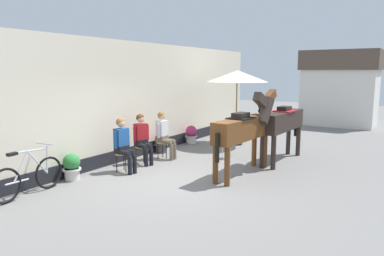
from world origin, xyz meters
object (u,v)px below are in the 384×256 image
flower_planter_farthest (191,134)px  flower_planter_nearest (72,166)px  seated_visitor_near (123,142)px  seated_visitor_far (164,132)px  saddled_horse_far (281,122)px  leaning_bicycle (28,177)px  flower_planter_inner_far (161,142)px  cafe_parasol (237,77)px  saddled_horse_near (245,128)px  seated_visitor_middle (142,136)px  spare_stool_white (226,145)px

flower_planter_farthest → flower_planter_nearest: bearing=-90.3°
seated_visitor_near → seated_visitor_far: (0.01, 1.71, 0.00)m
saddled_horse_far → leaning_bicycle: (-3.45, -5.49, -0.76)m
flower_planter_inner_far → cafe_parasol: cafe_parasol is taller
leaning_bicycle → flower_planter_inner_far: bearing=91.4°
seated_visitor_far → flower_planter_farthest: 2.42m
cafe_parasol → saddled_horse_near: bearing=-61.4°
seated_visitor_near → cafe_parasol: cafe_parasol is taller
saddled_horse_near → cafe_parasol: size_ratio=1.16×
saddled_horse_far → cafe_parasol: cafe_parasol is taller
seated_visitor_middle → flower_planter_nearest: 2.16m
flower_planter_inner_far → leaning_bicycle: bearing=-88.6°
saddled_horse_far → flower_planter_inner_far: 3.75m
flower_planter_farthest → cafe_parasol: cafe_parasol is taller
flower_planter_nearest → seated_visitor_near: bearing=64.8°
flower_planter_farthest → spare_stool_white: flower_planter_farthest is taller
seated_visitor_middle → spare_stool_white: 2.49m
flower_planter_farthest → flower_planter_inner_far: bearing=-90.5°
saddled_horse_far → flower_planter_farthest: saddled_horse_far is taller
saddled_horse_far → flower_planter_inner_far: saddled_horse_far is taller
cafe_parasol → saddled_horse_far: bearing=-36.9°
flower_planter_nearest → flower_planter_inner_far: 3.47m
flower_planter_farthest → saddled_horse_near: bearing=-38.7°
saddled_horse_far → flower_planter_farthest: bearing=165.5°
saddled_horse_near → cafe_parasol: cafe_parasol is taller
spare_stool_white → seated_visitor_middle: bearing=-133.1°
flower_planter_nearest → flower_planter_inner_far: size_ratio=1.00×
seated_visitor_middle → flower_planter_nearest: size_ratio=2.17×
cafe_parasol → flower_planter_nearest: bearing=-103.9°
seated_visitor_far → flower_planter_farthest: bearing=102.9°
flower_planter_nearest → spare_stool_white: bearing=61.5°
seated_visitor_far → seated_visitor_middle: bearing=-99.8°
seated_visitor_near → flower_planter_inner_far: size_ratio=2.17×
flower_planter_farthest → spare_stool_white: bearing=-32.8°
leaning_bicycle → saddled_horse_far: bearing=57.9°
spare_stool_white → seated_visitor_far: bearing=-147.4°
seated_visitor_middle → saddled_horse_far: bearing=35.1°
flower_planter_farthest → cafe_parasol: (1.43, 0.67, 2.03)m
flower_planter_farthest → seated_visitor_near: bearing=-82.6°
flower_planter_inner_far → leaning_bicycle: 4.68m
cafe_parasol → spare_stool_white: 2.88m
saddled_horse_near → spare_stool_white: size_ratio=6.52×
seated_visitor_far → flower_planter_inner_far: (-0.55, 0.59, -0.44)m
seated_visitor_middle → seated_visitor_far: bearing=80.2°
saddled_horse_far → cafe_parasol: size_ratio=1.16×
saddled_horse_near → flower_planter_farthest: saddled_horse_near is taller
seated_visitor_middle → seated_visitor_far: same height
saddled_horse_far → flower_planter_nearest: saddled_horse_far is taller
seated_visitor_far → cafe_parasol: (0.90, 2.99, 1.59)m
seated_visitor_near → spare_stool_white: 3.13m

